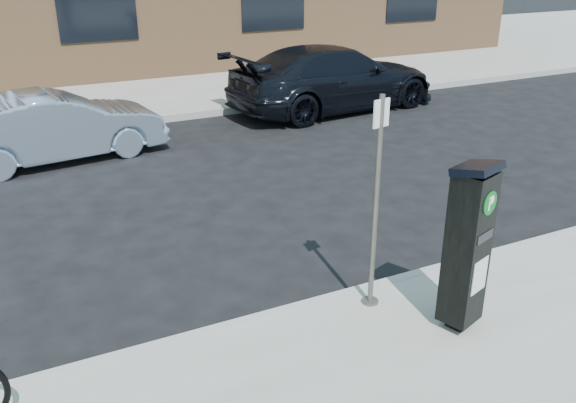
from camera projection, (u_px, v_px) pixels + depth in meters
ground at (327, 308)px, 6.54m from camera, size 120.00×120.00×0.00m
sidewalk_far at (92, 73)px, 18.05m from camera, size 60.00×12.00×0.15m
curb_near at (329, 303)px, 6.49m from camera, size 60.00×0.12×0.16m
curb_far at (142, 121)px, 13.12m from camera, size 60.00×0.12×0.16m
parking_kiosk at (468, 246)px, 5.64m from camera, size 0.48×0.45×1.71m
sign_pole at (376, 206)px, 5.94m from camera, size 0.19×0.18×2.20m
car_silver at (57, 127)px, 10.80m from camera, size 3.86×1.76×1.23m
car_dark at (334, 78)px, 14.10m from camera, size 5.31×2.61×1.48m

